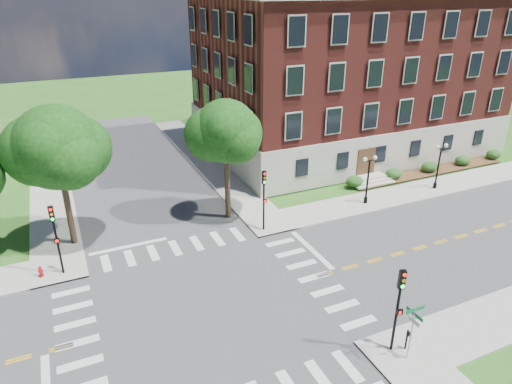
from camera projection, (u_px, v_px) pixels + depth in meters
name	position (u px, v px, depth m)	size (l,w,h in m)	color
ground	(208.00, 307.00, 26.65)	(160.00, 160.00, 0.00)	#305A19
road_ew	(208.00, 307.00, 26.65)	(90.00, 12.00, 0.01)	#3D3D3F
road_ns	(208.00, 307.00, 26.65)	(12.00, 90.00, 0.01)	#3D3D3F
sidewalk_ne	(305.00, 175.00, 45.16)	(34.00, 34.00, 0.12)	#9E9B93
crosswalk_east	(314.00, 277.00, 29.35)	(2.20, 10.20, 0.02)	silver
stop_bar_east	(312.00, 250.00, 32.45)	(0.40, 5.50, 0.00)	silver
main_building	(346.00, 73.00, 50.49)	(30.60, 22.40, 16.50)	#AAA296
shrub_row	(428.00, 173.00, 45.76)	(18.00, 2.00, 1.30)	#1D4818
tree_c	(57.00, 148.00, 30.15)	(5.73, 5.73, 10.14)	#322419
tree_d	(226.00, 132.00, 34.07)	(4.83, 4.83, 9.53)	#322419
traffic_signal_se	(399.00, 301.00, 22.11)	(0.37, 0.44, 4.80)	black
traffic_signal_ne	(264.00, 193.00, 33.64)	(0.36, 0.42, 4.80)	black
traffic_signal_nw	(55.00, 231.00, 28.36)	(0.32, 0.35, 4.80)	black
twin_lamp_west	(368.00, 177.00, 38.20)	(1.36, 0.36, 4.23)	black
twin_lamp_east	(439.00, 164.00, 41.08)	(1.36, 0.36, 4.23)	black
street_sign_pole	(413.00, 323.00, 21.93)	(1.10, 1.10, 3.10)	gray
push_button_post	(407.00, 339.00, 23.12)	(0.14, 0.21, 1.20)	black
fire_hydrant	(41.00, 272.00, 29.12)	(0.35, 0.35, 0.75)	#9F0C11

